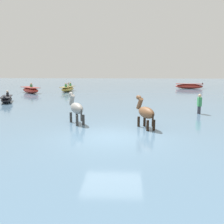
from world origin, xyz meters
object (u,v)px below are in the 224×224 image
at_px(boat_mid_outer, 189,86).
at_px(boat_mid_channel, 68,89).
at_px(boat_near_port, 31,90).
at_px(horse_lead_grey, 76,109).
at_px(person_wading_close, 199,106).
at_px(boat_far_offshore, 6,99).
at_px(horse_trailing_bay, 146,113).

distance_m(boat_mid_outer, boat_mid_channel, 15.97).
xyz_separation_m(boat_near_port, boat_mid_outer, (18.89, 6.90, -0.01)).
relative_size(horse_lead_grey, boat_near_port, 0.65).
height_order(horse_lead_grey, person_wading_close, horse_lead_grey).
bearing_deg(boat_far_offshore, person_wading_close, -17.36).
xyz_separation_m(horse_lead_grey, boat_far_offshore, (-7.24, 7.57, -0.49)).
xyz_separation_m(horse_lead_grey, boat_mid_channel, (-4.38, 17.09, -0.44)).
distance_m(boat_near_port, person_wading_close, 19.24).
distance_m(horse_trailing_bay, boat_near_port, 19.66).
relative_size(boat_mid_channel, person_wading_close, 1.94).
height_order(horse_trailing_bay, boat_mid_outer, horse_trailing_bay).
bearing_deg(boat_mid_channel, boat_far_offshore, -106.72).
relative_size(horse_trailing_bay, boat_mid_outer, 0.52).
bearing_deg(person_wading_close, boat_mid_channel, 129.12).
bearing_deg(person_wading_close, boat_mid_outer, 78.51).
distance_m(horse_trailing_bay, person_wading_close, 5.32).
relative_size(boat_near_port, boat_mid_channel, 0.96).
height_order(horse_lead_grey, boat_far_offshore, horse_lead_grey).
xyz_separation_m(boat_near_port, person_wading_close, (15.06, -11.98, 0.14)).
relative_size(horse_lead_grey, boat_mid_outer, 0.54).
height_order(horse_trailing_bay, boat_near_port, horse_trailing_bay).
height_order(horse_lead_grey, boat_mid_outer, horse_lead_grey).
xyz_separation_m(boat_far_offshore, person_wading_close, (14.22, -4.44, 0.21)).
xyz_separation_m(boat_near_port, boat_mid_channel, (3.70, 1.98, -0.02)).
bearing_deg(person_wading_close, boat_far_offshore, 162.64).
bearing_deg(boat_mid_outer, person_wading_close, -101.49).
xyz_separation_m(horse_trailing_bay, boat_near_port, (-11.50, 15.94, -0.38)).
bearing_deg(boat_mid_outer, horse_trailing_bay, -107.93).
bearing_deg(boat_mid_outer, boat_near_port, -159.94).
bearing_deg(boat_mid_channel, boat_near_port, -151.86).
bearing_deg(person_wading_close, horse_lead_grey, -155.84).
bearing_deg(boat_mid_channel, person_wading_close, -50.88).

